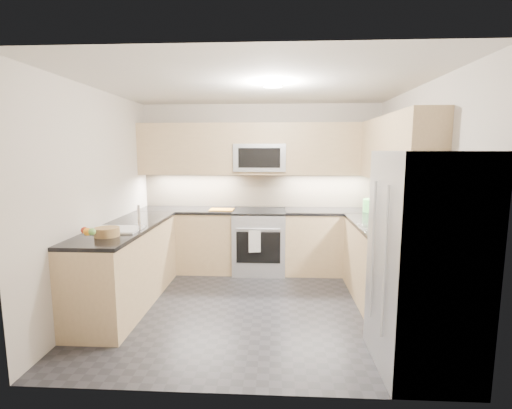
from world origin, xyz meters
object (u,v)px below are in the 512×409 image
at_px(gas_range, 259,242).
at_px(microwave, 260,158).
at_px(refrigerator, 424,263).
at_px(utensil_bowl, 374,206).
at_px(cutting_board, 222,210).
at_px(fruit_basket, 107,232).

distance_m(gas_range, microwave, 1.25).
xyz_separation_m(refrigerator, utensil_bowl, (0.19, 2.31, 0.13)).
height_order(cutting_board, fruit_basket, fruit_basket).
height_order(microwave, refrigerator, microwave).
height_order(refrigerator, utensil_bowl, refrigerator).
distance_m(refrigerator, utensil_bowl, 2.32).
height_order(gas_range, microwave, microwave).
bearing_deg(cutting_board, fruit_basket, -117.74).
bearing_deg(gas_range, cutting_board, -173.08).
bearing_deg(microwave, gas_range, -90.00).
relative_size(cutting_board, fruit_basket, 1.39).
distance_m(gas_range, utensil_bowl, 1.74).
relative_size(microwave, cutting_board, 2.21).
xyz_separation_m(utensil_bowl, cutting_board, (-2.19, 0.04, -0.08)).
height_order(refrigerator, cutting_board, refrigerator).
height_order(microwave, cutting_board, microwave).
relative_size(microwave, fruit_basket, 3.06).
bearing_deg(utensil_bowl, fruit_basket, -151.36).
relative_size(refrigerator, fruit_basket, 7.24).
xyz_separation_m(gas_range, utensil_bowl, (1.64, -0.11, 0.57)).
bearing_deg(gas_range, refrigerator, -59.12).
distance_m(gas_range, fruit_basket, 2.39).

